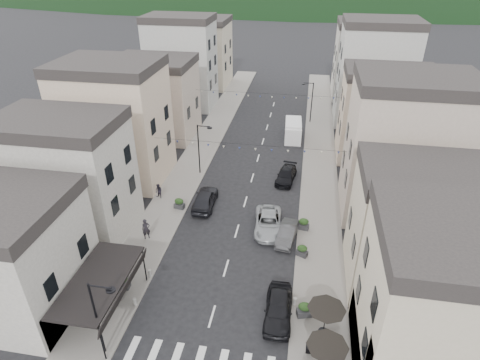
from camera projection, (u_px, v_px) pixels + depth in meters
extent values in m
cube|color=slate|center=(201.00, 150.00, 51.55)|extent=(4.00, 76.00, 0.12)
cube|color=slate|center=(319.00, 159.00, 49.36)|extent=(4.00, 76.00, 0.12)
cube|color=beige|center=(458.00, 317.00, 21.99)|extent=(10.00, 8.00, 10.00)
cube|color=black|center=(98.00, 280.00, 26.96)|extent=(3.60, 7.50, 0.15)
cube|color=black|center=(125.00, 289.00, 26.95)|extent=(0.34, 7.50, 0.99)
cylinder|color=black|center=(102.00, 343.00, 24.53)|extent=(0.10, 0.10, 3.20)
cylinder|color=black|center=(145.00, 266.00, 30.50)|extent=(0.10, 0.10, 3.20)
cube|color=#A6A198|center=(68.00, 182.00, 34.75)|extent=(10.00, 7.00, 10.00)
cube|color=#262323|center=(53.00, 122.00, 31.99)|extent=(10.20, 7.14, 1.00)
cube|color=beige|center=(116.00, 127.00, 42.77)|extent=(10.00, 8.00, 12.00)
cube|color=#262323|center=(106.00, 66.00, 39.51)|extent=(10.20, 8.16, 1.00)
cube|color=#AD9C8C|center=(156.00, 101.00, 53.63)|extent=(10.00, 8.00, 9.50)
cube|color=#262323|center=(152.00, 62.00, 50.99)|extent=(10.20, 8.16, 1.00)
cube|color=#A5A5A0|center=(182.00, 66.00, 62.98)|extent=(10.00, 7.00, 13.00)
cube|color=#262323|center=(178.00, 18.00, 59.47)|extent=(10.20, 7.14, 1.00)
cube|color=beige|center=(201.00, 55.00, 73.71)|extent=(10.00, 9.00, 11.00)
cube|color=#262323|center=(200.00, 20.00, 70.70)|extent=(10.20, 9.18, 1.00)
cube|color=beige|center=(423.00, 235.00, 29.06)|extent=(10.00, 7.00, 9.00)
cube|color=#262323|center=(441.00, 175.00, 26.55)|extent=(10.20, 7.14, 1.00)
cube|color=#AD9C8C|center=(404.00, 153.00, 36.70)|extent=(10.00, 8.00, 12.50)
cube|color=#262323|center=(420.00, 81.00, 33.31)|extent=(10.20, 8.16, 1.00)
cube|color=beige|center=(383.00, 119.00, 47.56)|extent=(10.00, 7.00, 10.00)
cube|color=#262323|center=(392.00, 72.00, 44.80)|extent=(10.20, 7.14, 1.00)
cube|color=#A5A5A0|center=(374.00, 76.00, 56.91)|extent=(10.00, 8.00, 13.50)
cube|color=#262323|center=(383.00, 22.00, 53.27)|extent=(10.20, 8.16, 1.00)
cube|color=#A6A198|center=(365.00, 63.00, 67.64)|extent=(10.00, 9.00, 11.50)
cube|color=#262323|center=(371.00, 24.00, 64.50)|extent=(10.20, 9.18, 1.00)
cone|color=black|center=(327.00, 349.00, 23.28)|extent=(2.50, 2.50, 0.55)
cylinder|color=black|center=(324.00, 323.00, 26.22)|extent=(0.06, 0.06, 2.30)
cone|color=black|center=(326.00, 312.00, 25.67)|extent=(2.50, 2.50, 0.55)
cylinder|color=black|center=(323.00, 331.00, 26.61)|extent=(0.70, 0.70, 0.04)
cylinder|color=black|center=(97.00, 320.00, 24.30)|extent=(0.14, 0.14, 6.00)
cylinder|color=black|center=(100.00, 287.00, 22.74)|extent=(1.40, 0.10, 0.10)
cylinder|color=black|center=(111.00, 290.00, 22.72)|extent=(0.56, 0.56, 0.08)
cylinder|color=black|center=(199.00, 150.00, 44.76)|extent=(0.14, 0.14, 6.00)
cylinder|color=black|center=(204.00, 126.00, 43.20)|extent=(1.40, 0.10, 0.10)
cylinder|color=black|center=(210.00, 128.00, 43.18)|extent=(0.56, 0.56, 0.08)
cylinder|color=black|center=(312.00, 103.00, 58.32)|extent=(0.14, 0.14, 6.00)
cylinder|color=black|center=(309.00, 83.00, 56.96)|extent=(1.40, 0.10, 0.10)
cylinder|color=black|center=(304.00, 84.00, 57.13)|extent=(0.56, 0.56, 0.08)
cylinder|color=gray|center=(135.00, 302.00, 28.94)|extent=(0.26, 0.26, 0.60)
cylinder|color=gray|center=(150.00, 273.00, 31.50)|extent=(0.26, 0.26, 0.60)
cylinder|color=gray|center=(295.00, 301.00, 28.98)|extent=(0.26, 0.26, 0.60)
cylinder|color=black|center=(247.00, 144.00, 38.95)|extent=(19.00, 0.02, 0.02)
cone|color=beige|center=(162.00, 140.00, 40.32)|extent=(0.28, 0.28, 0.24)
cone|color=navy|center=(177.00, 142.00, 40.13)|extent=(0.28, 0.28, 0.24)
cone|color=beige|center=(193.00, 144.00, 39.94)|extent=(0.28, 0.28, 0.24)
cone|color=navy|center=(208.00, 145.00, 39.74)|extent=(0.28, 0.28, 0.24)
cone|color=beige|center=(224.00, 147.00, 39.53)|extent=(0.28, 0.28, 0.24)
cone|color=navy|center=(239.00, 148.00, 39.31)|extent=(0.28, 0.28, 0.24)
cone|color=beige|center=(255.00, 150.00, 39.08)|extent=(0.28, 0.28, 0.24)
cone|color=navy|center=(272.00, 151.00, 38.83)|extent=(0.28, 0.28, 0.24)
cone|color=beige|center=(288.00, 151.00, 38.58)|extent=(0.28, 0.28, 0.24)
cone|color=navy|center=(305.00, 152.00, 38.32)|extent=(0.28, 0.28, 0.24)
cone|color=beige|center=(321.00, 152.00, 38.04)|extent=(0.28, 0.28, 0.24)
cone|color=navy|center=(339.00, 153.00, 37.77)|extent=(0.28, 0.28, 0.24)
cylinder|color=black|center=(266.00, 93.00, 52.59)|extent=(19.00, 0.02, 0.02)
cone|color=beige|center=(202.00, 91.00, 53.95)|extent=(0.28, 0.28, 0.24)
cone|color=navy|center=(213.00, 93.00, 53.77)|extent=(0.28, 0.28, 0.24)
cone|color=beige|center=(225.00, 94.00, 53.57)|extent=(0.28, 0.28, 0.24)
cone|color=navy|center=(236.00, 95.00, 53.38)|extent=(0.28, 0.28, 0.24)
cone|color=beige|center=(248.00, 96.00, 53.17)|extent=(0.28, 0.28, 0.24)
cone|color=navy|center=(260.00, 97.00, 52.95)|extent=(0.28, 0.28, 0.24)
cone|color=beige|center=(272.00, 97.00, 52.72)|extent=(0.28, 0.28, 0.24)
cone|color=navy|center=(284.00, 98.00, 52.47)|extent=(0.28, 0.28, 0.24)
cone|color=beige|center=(296.00, 98.00, 52.22)|extent=(0.28, 0.28, 0.24)
cone|color=navy|center=(308.00, 98.00, 51.95)|extent=(0.28, 0.28, 0.24)
cone|color=beige|center=(321.00, 98.00, 51.68)|extent=(0.28, 0.28, 0.24)
cone|color=navy|center=(333.00, 98.00, 51.41)|extent=(0.28, 0.28, 0.24)
imported|color=black|center=(278.00, 308.00, 27.91)|extent=(1.98, 4.78, 1.62)
imported|color=#37373A|center=(287.00, 234.00, 35.44)|extent=(1.94, 4.21, 1.34)
imported|color=#9CA0A5|center=(268.00, 223.00, 36.73)|extent=(2.97, 5.54, 1.48)
imported|color=black|center=(286.00, 175.00, 44.53)|extent=(2.44, 4.76, 1.32)
imported|color=black|center=(205.00, 199.00, 40.01)|extent=(2.14, 5.03, 1.70)
cube|color=white|center=(293.00, 130.00, 54.33)|extent=(2.42, 5.49, 2.24)
cube|color=white|center=(294.00, 124.00, 53.17)|extent=(2.26, 3.69, 0.56)
cylinder|color=black|center=(286.00, 141.00, 53.06)|extent=(0.32, 0.80, 0.78)
cylinder|color=black|center=(299.00, 142.00, 52.88)|extent=(0.32, 0.80, 0.78)
cylinder|color=black|center=(286.00, 129.00, 56.52)|extent=(0.32, 0.80, 0.78)
cylinder|color=black|center=(299.00, 130.00, 56.34)|extent=(0.32, 0.80, 0.78)
imported|color=black|center=(146.00, 229.00, 35.31)|extent=(0.85, 0.79, 1.96)
imported|color=black|center=(159.00, 191.00, 41.13)|extent=(0.95, 0.86, 1.60)
cube|color=#303033|center=(122.00, 285.00, 30.44)|extent=(1.14, 0.66, 0.56)
ellipsoid|color=black|center=(121.00, 279.00, 30.14)|extent=(0.98, 0.62, 0.71)
cube|color=#2D2E30|center=(179.00, 206.00, 39.76)|extent=(1.08, 0.71, 0.50)
ellipsoid|color=black|center=(179.00, 201.00, 39.49)|extent=(0.88, 0.56, 0.64)
cube|color=#2F2F31|center=(304.00, 313.00, 28.13)|extent=(1.18, 0.87, 0.52)
ellipsoid|color=black|center=(305.00, 307.00, 27.84)|extent=(0.92, 0.59, 0.67)
cube|color=#2A292B|center=(302.00, 253.00, 33.63)|extent=(1.09, 0.88, 0.48)
ellipsoid|color=black|center=(302.00, 248.00, 33.37)|extent=(0.84, 0.54, 0.61)
cube|color=#2D2D30|center=(303.00, 227.00, 36.82)|extent=(1.09, 0.72, 0.51)
ellipsoid|color=black|center=(304.00, 222.00, 36.54)|extent=(0.89, 0.57, 0.65)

